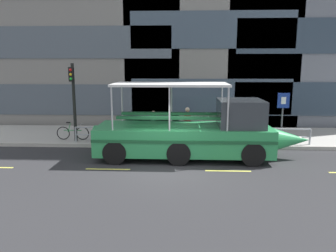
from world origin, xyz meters
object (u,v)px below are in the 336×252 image
(pedestrian_mid_right, at_px, (153,122))
(traffic_light_pole, at_px, (73,95))
(parking_sign, at_px, (283,109))
(pedestrian_near_bow, at_px, (260,121))
(pedestrian_mid_left, at_px, (187,121))
(duck_tour_boat, at_px, (196,133))
(leaned_bicycle, at_px, (73,133))

(pedestrian_mid_right, bearing_deg, traffic_light_pole, -173.47)
(traffic_light_pole, xyz_separation_m, parking_sign, (10.72, 0.37, -0.72))
(pedestrian_near_bow, distance_m, pedestrian_mid_left, 3.95)
(pedestrian_near_bow, relative_size, pedestrian_mid_right, 1.02)
(pedestrian_mid_right, bearing_deg, parking_sign, -0.81)
(pedestrian_mid_left, bearing_deg, pedestrian_near_bow, 8.76)
(traffic_light_pole, relative_size, pedestrian_near_bow, 2.52)
(duck_tour_boat, xyz_separation_m, pedestrian_near_bow, (3.53, 3.22, 0.03))
(pedestrian_near_bow, xyz_separation_m, pedestrian_mid_right, (-5.69, -0.58, -0.02))
(leaned_bicycle, xyz_separation_m, pedestrian_near_bow, (9.99, 0.75, 0.59))
(pedestrian_near_bow, xyz_separation_m, pedestrian_mid_left, (-3.90, -0.60, 0.10))
(parking_sign, height_order, pedestrian_near_bow, parking_sign)
(leaned_bicycle, distance_m, pedestrian_near_bow, 10.03)
(leaned_bicycle, xyz_separation_m, pedestrian_mid_left, (6.09, 0.15, 0.69))
(traffic_light_pole, height_order, duck_tour_boat, traffic_light_pole)
(pedestrian_near_bow, bearing_deg, parking_sign, -34.95)
(traffic_light_pole, xyz_separation_m, pedestrian_near_bow, (9.75, 1.05, -1.47))
(parking_sign, bearing_deg, pedestrian_mid_left, 179.11)
(leaned_bicycle, bearing_deg, pedestrian_mid_left, 1.37)
(parking_sign, distance_m, pedestrian_mid_right, 6.71)
(traffic_light_pole, height_order, pedestrian_mid_right, traffic_light_pole)
(pedestrian_mid_left, bearing_deg, duck_tour_boat, -81.98)
(parking_sign, relative_size, pedestrian_mid_left, 1.44)
(leaned_bicycle, bearing_deg, pedestrian_near_bow, 4.28)
(pedestrian_mid_left, relative_size, pedestrian_mid_right, 1.13)
(traffic_light_pole, height_order, pedestrian_near_bow, traffic_light_pole)
(duck_tour_boat, relative_size, pedestrian_mid_left, 5.43)
(parking_sign, distance_m, pedestrian_mid_left, 4.92)
(duck_tour_boat, bearing_deg, pedestrian_mid_left, 98.02)
(traffic_light_pole, distance_m, pedestrian_mid_left, 6.02)
(pedestrian_near_bow, bearing_deg, pedestrian_mid_right, -174.15)
(traffic_light_pole, bearing_deg, pedestrian_near_bow, 6.13)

